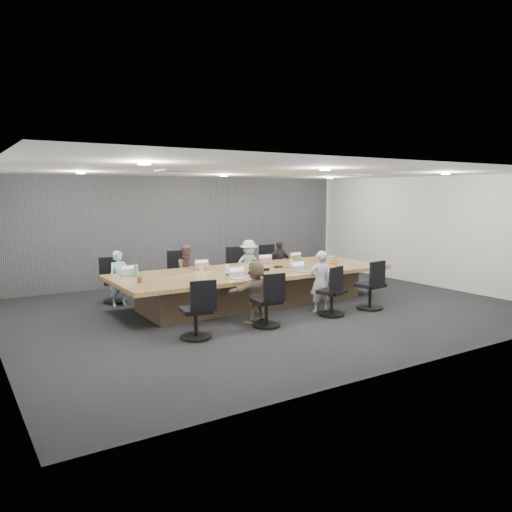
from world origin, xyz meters
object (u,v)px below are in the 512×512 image
laptop_3 (292,260)px  bottle_clear (201,270)px  person_3 (279,264)px  person_0 (119,278)px  person_6 (320,282)px  laptop_6 (303,272)px  chair_6 (332,296)px  mug_brown (140,280)px  bottle_green_right (300,262)px  chair_0 (115,285)px  bottle_green_left (136,270)px  conference_table (254,285)px  person_5 (256,292)px  person_1 (188,271)px  laptop_5 (241,278)px  stapler (265,270)px  laptop_2 (261,263)px  chair_3 (271,268)px  laptop_1 (198,268)px  person_2 (249,265)px  chair_2 (242,271)px  chair_4 (196,315)px  snack_packet (333,263)px  canvas_bag (332,259)px  laptop_0 (127,274)px  chair_7 (370,289)px  chair_1 (182,277)px

laptop_3 → bottle_clear: 2.95m
person_3 → person_0: bearing=-173.5°
person_0 → laptop_3: person_0 is taller
person_6 → laptop_6: person_6 is taller
chair_6 → mug_brown: size_ratio=7.29×
person_6 → bottle_green_right: size_ratio=5.06×
chair_0 → bottle_green_left: size_ratio=3.02×
conference_table → person_5: bearing=-120.5°
conference_table → person_1: (-0.92, 1.35, 0.20)m
laptop_5 → stapler: bearing=27.0°
laptop_3 → laptop_2: bearing=-3.9°
chair_3 → person_3: bearing=88.9°
chair_3 → laptop_2: (-0.90, -0.90, 0.32)m
laptop_1 → laptop_5: 1.60m
bottle_green_right → bottle_clear: size_ratio=1.26×
laptop_5 → stapler: (0.92, 0.52, 0.02)m
person_2 → mug_brown: size_ratio=11.45×
chair_6 → person_6: person_6 is taller
bottle_clear → stapler: 1.38m
chair_2 → chair_3: bearing=-160.1°
person_2 → person_3: 0.90m
chair_4 → laptop_6: (2.91, 0.90, 0.35)m
conference_table → chair_0: size_ratio=7.87×
bottle_green_right → person_0: bearing=154.5°
person_3 → chair_2: bearing=165.3°
chair_2 → bottle_clear: bearing=60.8°
mug_brown → stapler: (2.71, -0.07, -0.02)m
mug_brown → person_2: bearing=25.2°
chair_4 → laptop_1: size_ratio=2.50×
snack_packet → laptop_5: bearing=-168.9°
person_1 → laptop_2: size_ratio=3.38×
laptop_6 → canvas_bag: 1.75m
person_1 → person_6: person_6 is taller
laptop_0 → person_1: bearing=-160.5°
chair_7 → laptop_1: size_ratio=2.62×
chair_2 → laptop_3: 1.31m
laptop_0 → mug_brown: size_ratio=3.13×
canvas_bag → person_1: bearing=157.8°
chair_4 → bottle_green_right: (3.19, 1.38, 0.46)m
chair_2 → chair_3: (0.90, 0.00, 0.00)m
person_5 → bottle_clear: bearing=-80.2°
person_5 → bottle_clear: (-0.43, 1.36, 0.26)m
snack_packet → chair_6: bearing=-131.6°
chair_7 → bottle_clear: bottle_clear is taller
person_2 → mug_brown: person_2 is taller
chair_0 → person_3: bearing=-171.6°
chair_1 → laptop_0: 1.85m
chair_1 → person_2: (1.63, -0.35, 0.19)m
chair_1 → person_6: person_6 is taller
chair_7 → bottle_clear: (-2.99, 1.71, 0.42)m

